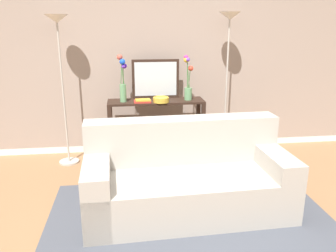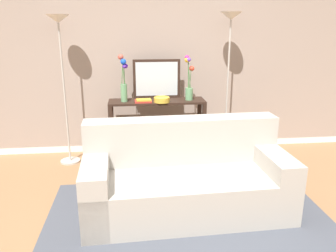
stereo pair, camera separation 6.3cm
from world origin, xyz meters
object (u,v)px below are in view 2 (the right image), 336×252
Objects in this scene: couch at (186,180)px; floor_lamp_right at (230,45)px; floor_lamp_left at (61,49)px; book_stack at (143,101)px; console_table at (157,119)px; vase_short_flowers at (189,81)px; book_row_under_console at (137,154)px; fruit_bowl at (162,99)px; vase_tall_flowers at (124,80)px; wall_mirror at (157,79)px.

floor_lamp_right is at bearing 60.64° from couch.
book_stack is (1.00, -0.07, -0.66)m from floor_lamp_left.
vase_short_flowers is at bearing -2.25° from console_table.
book_row_under_console is (-1.23, 0.02, -1.46)m from floor_lamp_right.
floor_lamp_right is at bearing 5.87° from fruit_bowl.
vase_tall_flowers is at bearing -168.40° from book_row_under_console.
vase_short_flowers is 1.23m from book_row_under_console.
floor_lamp_right reaches higher than vase_short_flowers.
console_table is 2.01× the size of wall_mirror.
fruit_bowl is at bearing -165.57° from vase_short_flowers.
wall_mirror is (-0.16, 1.55, 0.76)m from couch.
couch is at bearing -83.14° from console_table.
vase_tall_flowers is 2.78× the size of book_stack.
fruit_bowl is at bearing -80.65° from wall_mirror.
fruit_bowl is at bearing -4.24° from floor_lamp_left.
vase_short_flowers is at bearing 14.43° from fruit_bowl.
couch is 1.49m from book_row_under_console.
wall_mirror is at bearing 51.50° from book_stack.
wall_mirror reaches higher than book_stack.
vase_short_flowers is 2.70× the size of book_stack.
couch is at bearing -100.46° from vase_short_flowers.
fruit_bowl reaches higher than book_stack.
vase_tall_flowers reaches higher than console_table.
couch is at bearing -66.52° from vase_tall_flowers.
floor_lamp_left is 1.69m from book_row_under_console.
couch is 1.69m from vase_tall_flowers.
vase_short_flowers is at bearing 0.85° from vase_tall_flowers.
vase_tall_flowers is at bearing 165.20° from book_stack.
fruit_bowl is 0.87m from book_row_under_console.
floor_lamp_right is 8.86× the size of book_stack.
console_table is at bearing 0.98° from floor_lamp_left.
console_table reaches higher than book_row_under_console.
book_stack is 0.79m from book_row_under_console.
vase_short_flowers is 2.83× the size of fruit_bowl.
console_table is at bearing 96.86° from couch.
vase_short_flowers is at bearing 79.54° from couch.
couch reaches higher than book_stack.
wall_mirror reaches higher than fruit_bowl.
book_stack is at bearing -152.64° from console_table.
book_row_under_console is at bearing 178.65° from vase_short_flowers.
console_table is 2.09× the size of vase_tall_flowers.
book_row_under_console is at bearing 11.60° from vase_tall_flowers.
vase_short_flowers reaches higher than fruit_bowl.
wall_mirror is (0.01, 0.15, 0.51)m from console_table.
floor_lamp_left is 1.27m from wall_mirror.
vase_short_flowers reaches higher than book_row_under_console.
floor_lamp_left is 1.39m from fruit_bowl.
vase_tall_flowers is 2.92× the size of fruit_bowl.
vase_short_flowers is at bearing 7.29° from book_stack.
floor_lamp_right reaches higher than book_row_under_console.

